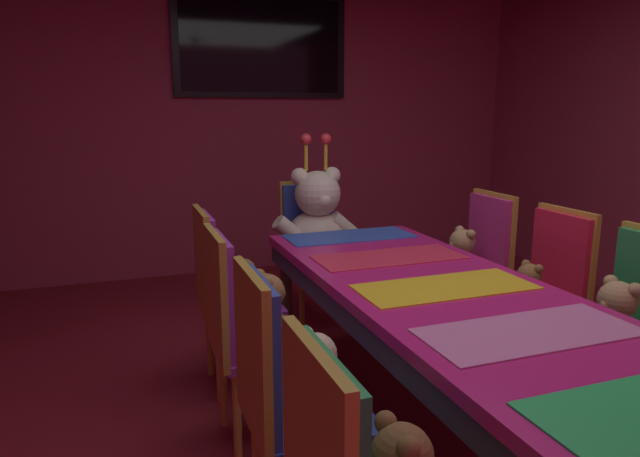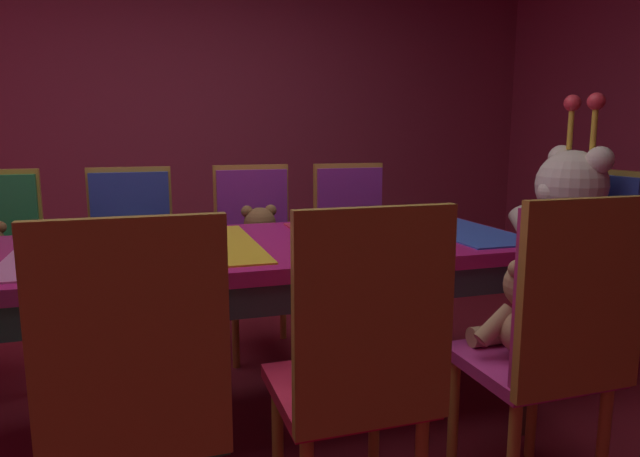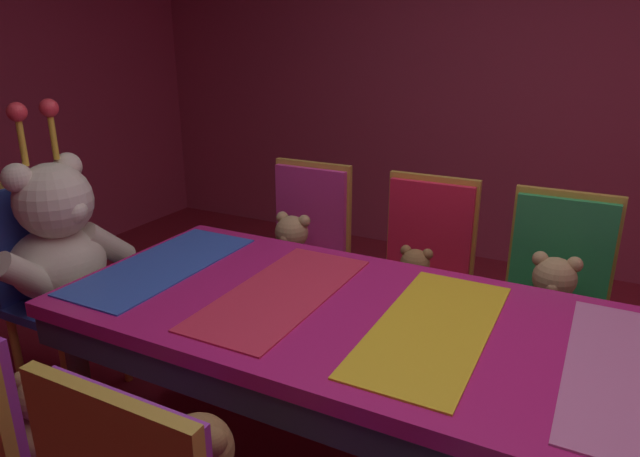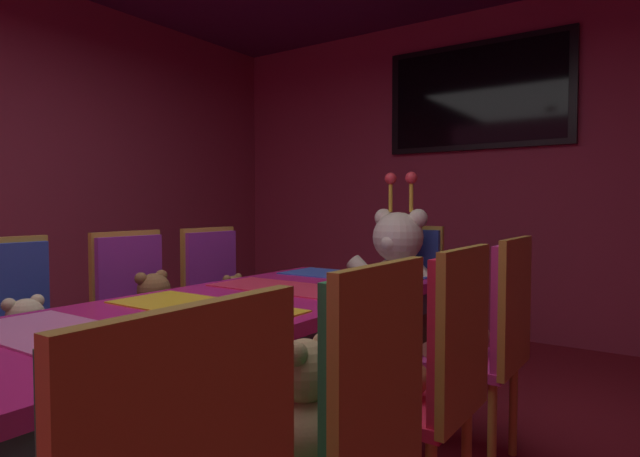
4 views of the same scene
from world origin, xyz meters
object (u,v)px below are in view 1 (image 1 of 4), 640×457
at_px(teddy_left_3, 245,284).
at_px(teddy_right_2, 528,290).
at_px(chair_left_3, 218,282).
at_px(teddy_right_1, 614,322).
at_px(teddy_left_1, 317,378).
at_px(chair_right_1, 640,318).
at_px(banquet_table, 444,307).
at_px(chair_left_1, 276,382).
at_px(chair_left_2, 235,318).
at_px(king_teddy_bear, 318,220).
at_px(wall_tv, 262,45).
at_px(chair_right_2, 550,282).
at_px(teddy_left_2, 268,313).
at_px(teddy_right_3, 461,257).
at_px(chair_right_3, 481,255).
at_px(throne_chair, 310,235).

bearing_deg(teddy_left_3, teddy_right_2, -23.85).
bearing_deg(chair_left_3, teddy_right_1, -37.76).
bearing_deg(teddy_left_1, chair_right_1, 1.05).
bearing_deg(banquet_table, chair_left_1, -159.96).
distance_m(chair_left_2, king_teddy_bear, 1.55).
bearing_deg(teddy_right_2, teddy_left_1, 23.03).
height_order(banquet_table, chair_right_1, chair_right_1).
bearing_deg(teddy_left_1, teddy_left_3, 89.61).
height_order(teddy_left_3, wall_tv, wall_tv).
relative_size(chair_left_1, wall_tv, 0.63).
bearing_deg(chair_left_1, chair_right_2, 19.36).
bearing_deg(chair_left_2, teddy_left_3, 73.59).
relative_size(teddy_left_2, teddy_right_3, 1.04).
xyz_separation_m(teddy_left_1, chair_left_2, (-0.16, 0.63, 0.01)).
distance_m(banquet_table, chair_left_1, 0.89).
bearing_deg(chair_right_3, wall_tv, -69.70).
bearing_deg(chair_right_3, teddy_left_3, 0.37).
xyz_separation_m(chair_right_1, teddy_right_1, (-0.15, -0.00, 0.00)).
xyz_separation_m(chair_right_3, teddy_right_3, (-0.15, 0.00, -0.00)).
distance_m(teddy_left_3, chair_right_1, 1.89).
distance_m(teddy_left_2, teddy_right_3, 1.49).
bearing_deg(wall_tv, teddy_right_1, -78.88).
height_order(teddy_left_1, throne_chair, throne_chair).
distance_m(chair_left_2, wall_tv, 3.25).
height_order(teddy_left_1, teddy_right_1, teddy_right_1).
distance_m(teddy_right_3, wall_tv, 2.74).
bearing_deg(chair_right_1, chair_right_2, -90.59).
relative_size(chair_right_1, teddy_right_1, 2.84).
height_order(teddy_right_1, wall_tv, wall_tv).
xyz_separation_m(teddy_left_3, king_teddy_bear, (0.68, 0.74, 0.17)).
xyz_separation_m(chair_left_1, throne_chair, (0.83, 2.09, 0.00)).
height_order(banquet_table, teddy_right_3, teddy_right_3).
bearing_deg(king_teddy_bear, chair_left_2, -33.16).
height_order(chair_left_2, chair_right_1, same).
height_order(chair_left_1, chair_right_1, same).
bearing_deg(banquet_table, teddy_left_1, -156.19).
bearing_deg(throne_chair, teddy_left_2, -25.53).
bearing_deg(teddy_right_3, chair_left_3, 0.37).
distance_m(teddy_left_1, teddy_right_1, 1.36).
xyz_separation_m(banquet_table, teddy_left_3, (-0.68, 0.88, -0.09)).
bearing_deg(teddy_left_3, king_teddy_bear, 47.32).
relative_size(chair_left_3, chair_right_2, 1.00).
distance_m(banquet_table, king_teddy_bear, 1.62).
distance_m(chair_left_1, teddy_left_2, 0.64).
distance_m(chair_left_2, teddy_right_1, 1.62).
relative_size(teddy_left_3, chair_right_2, 0.28).
xyz_separation_m(teddy_right_1, wall_tv, (-0.66, 3.38, 1.45)).
distance_m(chair_left_2, chair_left_3, 0.55).
height_order(banquet_table, teddy_left_3, banquet_table).
height_order(teddy_left_3, teddy_right_1, teddy_right_1).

